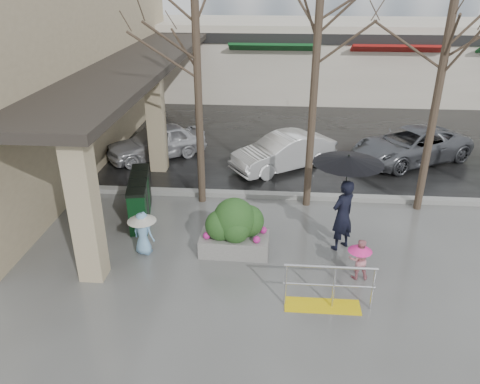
# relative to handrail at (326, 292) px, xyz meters

# --- Properties ---
(ground) EXTENTS (120.00, 120.00, 0.00)m
(ground) POSITION_rel_handrail_xyz_m (-1.36, 1.20, -0.38)
(ground) COLOR #51514F
(ground) RESTS_ON ground
(street_asphalt) EXTENTS (120.00, 36.00, 0.01)m
(street_asphalt) POSITION_rel_handrail_xyz_m (-1.36, 23.20, -0.37)
(street_asphalt) COLOR black
(street_asphalt) RESTS_ON ground
(curb) EXTENTS (120.00, 0.30, 0.15)m
(curb) POSITION_rel_handrail_xyz_m (-1.36, 5.20, -0.30)
(curb) COLOR gray
(curb) RESTS_ON ground
(near_building) EXTENTS (6.00, 18.00, 8.00)m
(near_building) POSITION_rel_handrail_xyz_m (-10.36, 9.20, 3.62)
(near_building) COLOR tan
(near_building) RESTS_ON ground
(canopy_slab) EXTENTS (2.80, 18.00, 0.25)m
(canopy_slab) POSITION_rel_handrail_xyz_m (-6.16, 9.20, 3.25)
(canopy_slab) COLOR #2D2823
(canopy_slab) RESTS_ON pillar_front
(pillar_front) EXTENTS (0.55, 0.55, 3.50)m
(pillar_front) POSITION_rel_handrail_xyz_m (-5.26, 0.70, 1.37)
(pillar_front) COLOR tan
(pillar_front) RESTS_ON ground
(pillar_back) EXTENTS (0.55, 0.55, 3.50)m
(pillar_back) POSITION_rel_handrail_xyz_m (-5.26, 7.20, 1.37)
(pillar_back) COLOR tan
(pillar_back) RESTS_ON ground
(storefront_row) EXTENTS (34.00, 6.74, 4.00)m
(storefront_row) POSITION_rel_handrail_xyz_m (0.64, 19.17, 1.64)
(storefront_row) COLOR beige
(storefront_row) RESTS_ON ground
(handrail) EXTENTS (1.90, 0.50, 1.03)m
(handrail) POSITION_rel_handrail_xyz_m (0.00, 0.00, 0.00)
(handrail) COLOR yellow
(handrail) RESTS_ON ground
(tree_west) EXTENTS (3.20, 3.20, 6.80)m
(tree_west) POSITION_rel_handrail_xyz_m (-3.36, 4.80, 4.71)
(tree_west) COLOR #382B21
(tree_west) RESTS_ON ground
(tree_midwest) EXTENTS (3.20, 3.20, 7.00)m
(tree_midwest) POSITION_rel_handrail_xyz_m (-0.16, 4.80, 4.86)
(tree_midwest) COLOR #382B21
(tree_midwest) RESTS_ON ground
(tree_mideast) EXTENTS (3.20, 3.20, 6.50)m
(tree_mideast) POSITION_rel_handrail_xyz_m (3.14, 4.80, 4.48)
(tree_mideast) COLOR #382B21
(tree_mideast) RESTS_ON ground
(woman) EXTENTS (1.69, 1.69, 2.56)m
(woman) POSITION_rel_handrail_xyz_m (0.56, 2.39, 1.26)
(woman) COLOR black
(woman) RESTS_ON ground
(child_pink) EXTENTS (0.55, 0.55, 1.00)m
(child_pink) POSITION_rel_handrail_xyz_m (0.82, 1.11, 0.20)
(child_pink) COLOR #D4818D
(child_pink) RESTS_ON ground
(child_blue) EXTENTS (0.72, 0.72, 1.14)m
(child_blue) POSITION_rel_handrail_xyz_m (-4.36, 1.75, 0.32)
(child_blue) COLOR #78AAD5
(child_blue) RESTS_ON ground
(planter) EXTENTS (1.73, 1.01, 1.49)m
(planter) POSITION_rel_handrail_xyz_m (-2.10, 1.97, 0.34)
(planter) COLOR gray
(planter) RESTS_ON ground
(news_boxes) EXTENTS (0.92, 2.26, 1.23)m
(news_boxes) POSITION_rel_handrail_xyz_m (-4.94, 3.60, 0.24)
(news_boxes) COLOR #0B3315
(news_boxes) RESTS_ON ground
(car_a) EXTENTS (3.90, 3.30, 1.26)m
(car_a) POSITION_rel_handrail_xyz_m (-5.63, 8.33, 0.25)
(car_a) COLOR silver
(car_a) RESTS_ON ground
(car_b) EXTENTS (3.90, 3.28, 1.26)m
(car_b) POSITION_rel_handrail_xyz_m (-0.86, 7.63, 0.25)
(car_b) COLOR white
(car_b) RESTS_ON ground
(car_c) EXTENTS (4.98, 4.03, 1.26)m
(car_c) POSITION_rel_handrail_xyz_m (3.83, 8.71, 0.25)
(car_c) COLOR slate
(car_c) RESTS_ON ground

